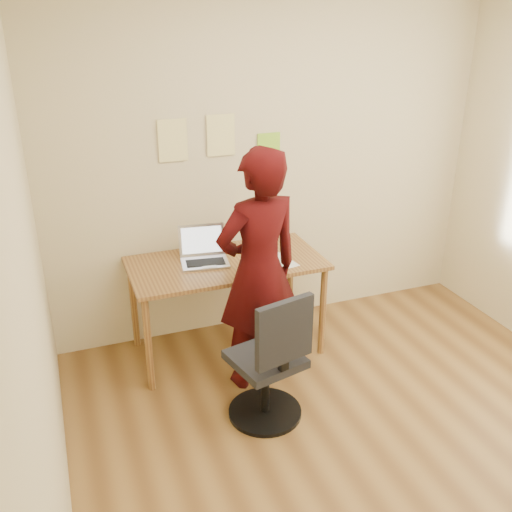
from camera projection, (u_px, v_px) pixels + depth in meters
name	position (u px, v px, depth m)	size (l,w,h in m)	color
room	(402.00, 243.00, 2.86)	(3.58, 3.58, 2.78)	brown
desk	(226.00, 272.00, 4.16)	(1.40, 0.70, 0.74)	olive
laptop	(204.00, 254.00, 4.12)	(0.37, 0.34, 0.24)	#BABAC2
paper_sheet	(278.00, 261.00, 4.13)	(0.20, 0.28, 0.00)	white
phone	(255.00, 269.00, 3.99)	(0.06, 0.12, 0.01)	black
wall_note_left	(173.00, 140.00, 4.02)	(0.21, 0.00, 0.30)	#FFF298
wall_note_mid	(221.00, 135.00, 4.13)	(0.21, 0.00, 0.30)	#FFF298
wall_note_right	(269.00, 149.00, 4.30)	(0.18, 0.00, 0.24)	#94D830
office_chair	(271.00, 368.00, 3.52)	(0.48, 0.50, 0.91)	black
person	(259.00, 272.00, 3.74)	(0.61, 0.40, 1.68)	#330707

